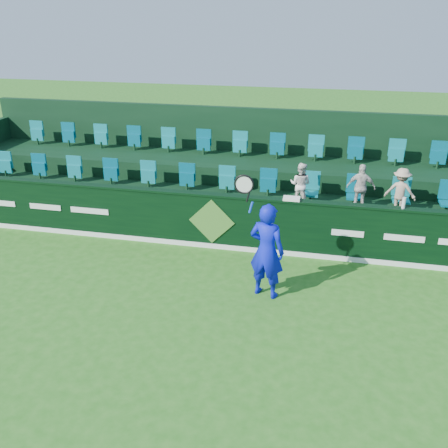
% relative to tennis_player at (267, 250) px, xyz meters
% --- Properties ---
extents(ground, '(60.00, 60.00, 0.00)m').
position_rel_tennis_player_xyz_m(ground, '(-1.53, -2.10, -0.99)').
color(ground, '#236718').
rests_on(ground, ground).
extents(sponsor_hoarding, '(16.00, 0.25, 1.35)m').
position_rel_tennis_player_xyz_m(sponsor_hoarding, '(-1.53, 1.90, -0.31)').
color(sponsor_hoarding, black).
rests_on(sponsor_hoarding, ground).
extents(stand_tier_front, '(16.00, 2.00, 0.80)m').
position_rel_tennis_player_xyz_m(stand_tier_front, '(-1.53, 3.00, -0.59)').
color(stand_tier_front, black).
rests_on(stand_tier_front, ground).
extents(stand_tier_back, '(16.00, 1.80, 1.30)m').
position_rel_tennis_player_xyz_m(stand_tier_back, '(-1.53, 4.90, -0.34)').
color(stand_tier_back, black).
rests_on(stand_tier_back, ground).
extents(stand_rear, '(16.00, 4.10, 2.60)m').
position_rel_tennis_player_xyz_m(stand_rear, '(-1.53, 5.34, 0.23)').
color(stand_rear, black).
rests_on(stand_rear, ground).
extents(seat_row_front, '(13.50, 0.50, 0.60)m').
position_rel_tennis_player_xyz_m(seat_row_front, '(-1.53, 3.40, 0.11)').
color(seat_row_front, '#0F7A7E').
rests_on(seat_row_front, stand_tier_front).
extents(seat_row_back, '(13.50, 0.50, 0.60)m').
position_rel_tennis_player_xyz_m(seat_row_back, '(-1.53, 5.20, 0.61)').
color(seat_row_back, '#0F7A7E').
rests_on(seat_row_back, stand_tier_back).
extents(tennis_player, '(1.09, 0.65, 2.56)m').
position_rel_tennis_player_xyz_m(tennis_player, '(0.00, 0.00, 0.00)').
color(tennis_player, '#0B15CB').
rests_on(tennis_player, ground).
extents(spectator_left, '(0.61, 0.52, 1.08)m').
position_rel_tennis_player_xyz_m(spectator_left, '(0.40, 3.02, 0.36)').
color(spectator_left, white).
rests_on(spectator_left, stand_tier_front).
extents(spectator_middle, '(0.68, 0.31, 1.14)m').
position_rel_tennis_player_xyz_m(spectator_middle, '(1.83, 3.02, 0.38)').
color(spectator_middle, beige).
rests_on(spectator_middle, stand_tier_front).
extents(spectator_right, '(0.79, 0.56, 1.10)m').
position_rel_tennis_player_xyz_m(spectator_right, '(2.73, 3.02, 0.36)').
color(spectator_right, tan).
rests_on(spectator_right, stand_tier_front).
extents(towel, '(0.37, 0.24, 0.06)m').
position_rel_tennis_player_xyz_m(towel, '(0.29, 1.90, 0.39)').
color(towel, white).
rests_on(towel, sponsor_hoarding).
extents(drinks_bottle, '(0.08, 0.08, 0.24)m').
position_rel_tennis_player_xyz_m(drinks_bottle, '(2.67, 1.90, 0.49)').
color(drinks_bottle, silver).
rests_on(drinks_bottle, sponsor_hoarding).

